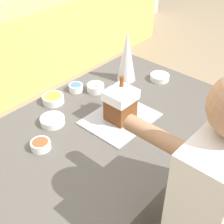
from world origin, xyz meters
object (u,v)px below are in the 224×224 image
Objects in this scene: gingerbread_house at (120,104)px; candy_bowl_beside_tree at (41,145)px; candy_bowl_near_tray_left at (160,77)px; candy_bowl_center_rear at (53,99)px; candy_bowl_behind_tray at (96,87)px; baking_tray at (120,119)px; candy_bowl_near_tray_right at (52,120)px; candy_bowl_front_corner at (76,87)px; decorative_tree at (127,56)px.

candy_bowl_beside_tree is at bearing 162.17° from gingerbread_house.
candy_bowl_near_tray_left is 0.99× the size of candy_bowl_center_rear.
gingerbread_house reaches higher than candy_bowl_behind_tray.
candy_bowl_near_tray_left is at bearing 9.43° from gingerbread_house.
candy_bowl_near_tray_right is (-0.28, 0.26, 0.02)m from baking_tray.
candy_bowl_beside_tree is at bearing 162.13° from baking_tray.
candy_bowl_beside_tree reaches higher than baking_tray.
candy_bowl_near_tray_left is (0.39, -0.23, -0.01)m from candy_bowl_behind_tray.
gingerbread_house is 1.80× the size of candy_bowl_near_tray_right.
candy_bowl_behind_tray is 0.86× the size of candy_bowl_near_tray_left.
candy_bowl_front_corner reaches higher than candy_bowl_near_tray_right.
candy_bowl_front_corner is (0.04, 0.41, -0.08)m from gingerbread_house.
candy_bowl_front_corner is 0.13m from candy_bowl_behind_tray.
candy_bowl_front_corner is 0.90× the size of candy_bowl_beside_tree.
candy_bowl_center_rear is (-0.26, 0.10, -0.00)m from candy_bowl_behind_tray.
candy_bowl_beside_tree is at bearing 176.48° from candy_bowl_near_tray_left.
candy_bowl_near_tray_left is (0.47, -0.32, -0.00)m from candy_bowl_front_corner.
candy_bowl_beside_tree is (-0.81, -0.11, -0.15)m from decorative_tree.
candy_bowl_near_tray_left is at bearing -12.27° from candy_bowl_near_tray_right.
candy_bowl_near_tray_right is at bearing -154.65° from candy_bowl_front_corner.
baking_tray is 4.36× the size of candy_bowl_front_corner.
decorative_tree is 0.39m from candy_bowl_front_corner.
candy_bowl_front_corner reaches higher than baking_tray.
candy_bowl_behind_tray is at bearing -21.01° from candy_bowl_center_rear.
candy_bowl_near_tray_right is at bearing 137.31° from gingerbread_house.
baking_tray is at bearing -111.33° from candy_bowl_behind_tray.
decorative_tree is at bearing 0.11° from candy_bowl_near_tray_right.
candy_bowl_behind_tray is (-0.24, 0.05, -0.15)m from decorative_tree.
decorative_tree is 0.29m from candy_bowl_behind_tray.
decorative_tree is at bearing -12.45° from candy_bowl_behind_tray.
decorative_tree is 0.83m from candy_bowl_beside_tree.
candy_bowl_near_tray_left reaches higher than baking_tray.
candy_bowl_front_corner is at bearing 130.50° from candy_bowl_behind_tray.
candy_bowl_center_rear is at bearing 49.22° from candy_bowl_near_tray_right.
candy_bowl_near_tray_left is at bearing -34.35° from candy_bowl_front_corner.
candy_bowl_near_tray_left is (0.51, 0.09, -0.08)m from gingerbread_house.
candy_bowl_near_tray_right is (-0.40, -0.05, -0.01)m from candy_bowl_behind_tray.
candy_bowl_center_rear is at bearing 109.06° from baking_tray.
baking_tray is at bearing -70.94° from candy_bowl_center_rear.
candy_bowl_beside_tree is 0.78× the size of candy_bowl_near_tray_left.
gingerbread_house reaches higher than candy_bowl_near_tray_right.
candy_bowl_near_tray_right is at bearing 137.25° from baking_tray.
candy_bowl_behind_tray is (0.12, 0.31, 0.02)m from baking_tray.
gingerbread_house is 2.43× the size of candy_bowl_beside_tree.
candy_bowl_near_tray_right is 1.05× the size of candy_bowl_center_rear.
candy_bowl_beside_tree is 0.91× the size of candy_bowl_behind_tray.
candy_bowl_behind_tray is at bearing 68.71° from gingerbread_house.
candy_bowl_behind_tray reaches higher than candy_bowl_near_tray_right.
candy_bowl_beside_tree is 0.74× the size of candy_bowl_near_tray_right.
candy_bowl_near_tray_left is 0.95× the size of candy_bowl_near_tray_right.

